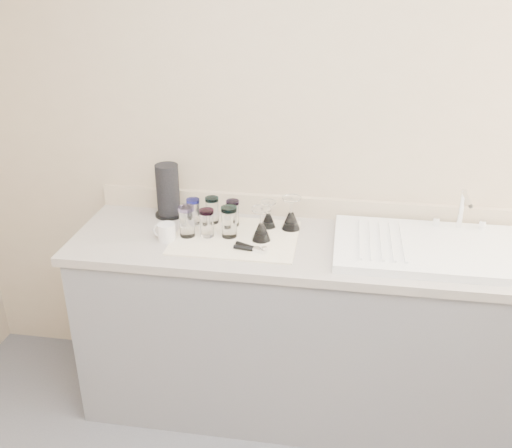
% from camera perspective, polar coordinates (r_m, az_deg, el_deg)
% --- Properties ---
extents(room_envelope, '(3.54, 3.50, 2.52)m').
position_cam_1_polar(room_envelope, '(1.16, 0.80, 0.51)').
color(room_envelope, '#4F4F54').
rests_on(room_envelope, ground).
extents(counter_unit, '(2.06, 0.62, 0.90)m').
position_cam_1_polar(counter_unit, '(2.76, 4.34, -10.24)').
color(counter_unit, slate).
rests_on(counter_unit, ground).
extents(sink_unit, '(0.82, 0.50, 0.22)m').
position_cam_1_polar(sink_unit, '(2.55, 17.17, -2.28)').
color(sink_unit, white).
rests_on(sink_unit, counter_unit).
extents(dish_towel, '(0.55, 0.42, 0.01)m').
position_cam_1_polar(dish_towel, '(2.56, -2.04, -1.34)').
color(dish_towel, white).
rests_on(dish_towel, counter_unit).
extents(tumbler_teal, '(0.06, 0.06, 0.12)m').
position_cam_1_polar(tumbler_teal, '(2.67, -6.28, 1.27)').
color(tumbler_teal, white).
rests_on(tumbler_teal, dish_towel).
extents(tumbler_cyan, '(0.06, 0.06, 0.13)m').
position_cam_1_polar(tumbler_cyan, '(2.67, -4.41, 1.42)').
color(tumbler_cyan, white).
rests_on(tumbler_cyan, dish_towel).
extents(tumbler_purple, '(0.06, 0.06, 0.12)m').
position_cam_1_polar(tumbler_purple, '(2.64, -2.34, 1.14)').
color(tumbler_purple, white).
rests_on(tumbler_purple, dish_towel).
extents(tumbler_magenta, '(0.07, 0.07, 0.14)m').
position_cam_1_polar(tumbler_magenta, '(2.55, -6.93, 0.29)').
color(tumbler_magenta, white).
rests_on(tumbler_magenta, dish_towel).
extents(tumbler_blue, '(0.06, 0.06, 0.13)m').
position_cam_1_polar(tumbler_blue, '(2.54, -4.93, 0.13)').
color(tumbler_blue, white).
rests_on(tumbler_blue, dish_towel).
extents(tumbler_lavender, '(0.07, 0.07, 0.14)m').
position_cam_1_polar(tumbler_lavender, '(2.53, -2.71, 0.24)').
color(tumbler_lavender, white).
rests_on(tumbler_lavender, dish_towel).
extents(goblet_back_left, '(0.07, 0.07, 0.13)m').
position_cam_1_polar(goblet_back_left, '(2.63, 1.23, 0.58)').
color(goblet_back_left, white).
rests_on(goblet_back_left, dish_towel).
extents(goblet_back_right, '(0.09, 0.09, 0.15)m').
position_cam_1_polar(goblet_back_right, '(2.61, 3.52, 0.60)').
color(goblet_back_right, white).
rests_on(goblet_back_right, dish_towel).
extents(goblet_front_left, '(0.08, 0.08, 0.15)m').
position_cam_1_polar(goblet_front_left, '(2.50, 0.52, -0.52)').
color(goblet_front_left, white).
rests_on(goblet_front_left, dish_towel).
extents(can_opener, '(0.15, 0.09, 0.02)m').
position_cam_1_polar(can_opener, '(2.43, -0.54, -2.43)').
color(can_opener, silver).
rests_on(can_opener, dish_towel).
extents(white_mug, '(0.12, 0.09, 0.08)m').
position_cam_1_polar(white_mug, '(2.55, -8.98, -0.81)').
color(white_mug, silver).
rests_on(white_mug, counter_unit).
extents(paper_towel_roll, '(0.14, 0.14, 0.26)m').
position_cam_1_polar(paper_towel_roll, '(2.77, -8.79, 3.26)').
color(paper_towel_roll, black).
rests_on(paper_towel_roll, counter_unit).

